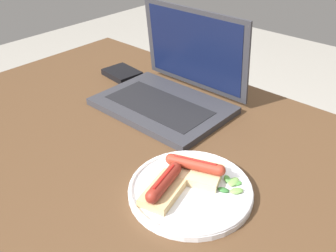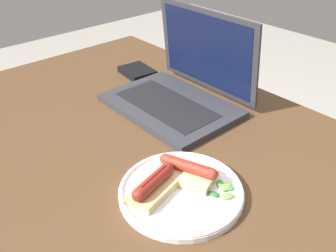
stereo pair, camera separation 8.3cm
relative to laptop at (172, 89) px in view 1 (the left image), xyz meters
name	(u,v)px [view 1 (the left image)]	position (x,y,z in m)	size (l,w,h in m)	color
desk	(184,175)	(0.18, -0.16, -0.10)	(1.47, 0.82, 0.73)	#4C331E
laptop	(172,89)	(0.00, 0.00, 0.00)	(0.35, 0.27, 0.25)	#2D2D33
plate	(190,190)	(0.27, -0.25, -0.04)	(0.24, 0.24, 0.02)	silver
sausage_toast_left	(195,170)	(0.25, -0.21, -0.02)	(0.13, 0.11, 0.04)	#D6B784
sausage_toast_middle	(164,187)	(0.24, -0.29, -0.01)	(0.08, 0.12, 0.04)	tan
salad_pile	(232,184)	(0.32, -0.19, -0.03)	(0.06, 0.06, 0.01)	#4C8E3D
external_drive	(122,73)	(-0.24, 0.03, -0.04)	(0.12, 0.10, 0.02)	black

